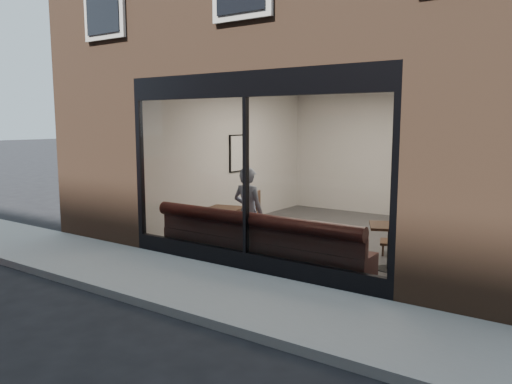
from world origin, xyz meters
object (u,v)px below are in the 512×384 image
Objects in this scene: banquette at (260,251)px; cafe_chair_right at (393,242)px; cafe_chair_left at (249,223)px; person at (248,212)px; cafe_table_right at (391,226)px; cafe_table_left at (224,209)px.

cafe_chair_right is at bearing 48.45° from banquette.
banquette reaches higher than cafe_chair_left.
person is 2.47m from cafe_table_right.
cafe_table_left reaches higher than cafe_chair_right.
person reaches higher than cafe_chair_left.
cafe_table_left is at bearing 153.24° from banquette.
cafe_table_right is at bearing 4.86° from cafe_table_left.
banquette is 6.06× the size of cafe_table_left.
cafe_chair_right is at bearing 22.70° from cafe_table_left.
banquette is 2.31m from cafe_chair_left.
person is at bearing -24.01° from cafe_table_left.
cafe_chair_right is (-0.27, 0.96, -0.50)m from cafe_table_right.
person reaches higher than cafe_table_right.
cafe_chair_left is at bearing -17.78° from cafe_chair_right.
cafe_chair_right is at bearing -144.16° from person.
banquette is at bearing -26.76° from cafe_table_left.
cafe_table_right is at bearing 25.38° from banquette.
cafe_chair_right is (2.95, 1.23, -0.50)m from cafe_table_left.
banquette is 6.11× the size of cafe_table_right.
cafe_chair_left is 3.16m from cafe_chair_right.
cafe_table_left is at bearing 2.86° from cafe_chair_right.
person is 4.34× the size of cafe_chair_left.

